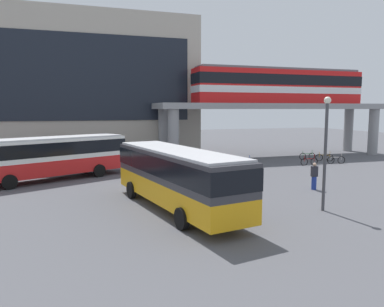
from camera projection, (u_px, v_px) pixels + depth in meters
name	position (u px, v px, depth m)	size (l,w,h in m)	color
ground_plane	(159.00, 173.00, 30.83)	(120.00, 120.00, 0.00)	#515156
station_building	(51.00, 88.00, 42.24)	(31.59, 14.03, 15.34)	#B2A899
elevated_platform	(273.00, 112.00, 40.82)	(26.41, 5.71, 5.90)	gray
train	(279.00, 86.00, 40.68)	(19.66, 2.96, 3.84)	red
bus_main	(176.00, 173.00, 19.33)	(4.58, 11.32, 3.22)	orange
bus_secondary	(53.00, 154.00, 27.48)	(11.06, 7.04, 3.22)	red
bicycle_orange	(324.00, 158.00, 37.75)	(1.66, 0.78, 1.04)	black
bicycle_silver	(336.00, 160.00, 35.96)	(1.75, 0.51, 1.04)	black
bicycle_green	(307.00, 156.00, 38.84)	(1.78, 0.29, 1.04)	black
bicycle_red	(309.00, 161.00, 34.91)	(1.79, 0.17, 1.04)	black
bicycle_blue	(244.00, 162.00, 34.25)	(1.79, 0.07, 1.04)	black
bicycle_black	(220.00, 162.00, 34.84)	(1.79, 0.19, 1.04)	black
pedestrian_walking_across	(314.00, 177.00, 24.30)	(0.43, 0.32, 1.80)	navy
lamp_post	(326.00, 144.00, 18.95)	(0.36, 0.36, 5.92)	#3F3F44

